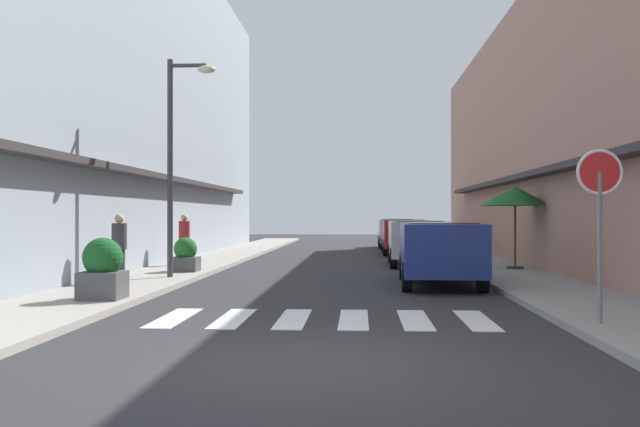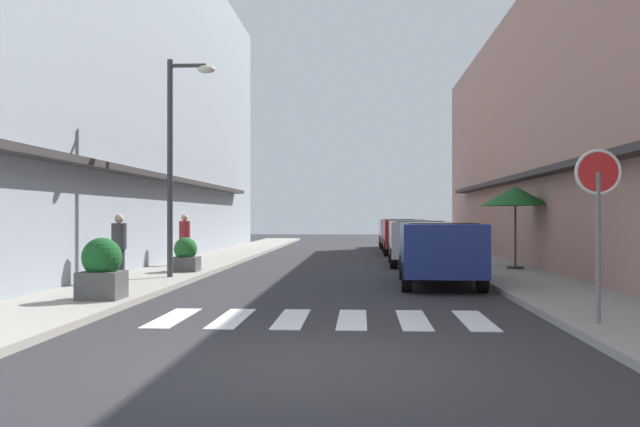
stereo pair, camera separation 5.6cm
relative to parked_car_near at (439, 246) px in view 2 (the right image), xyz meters
The scene contains 18 objects.
ground_plane 6.24m from the parked_car_near, 113.21° to the left, with size 79.93×79.93×0.00m, color #2B2B2D.
sidewalk_left 9.08m from the parked_car_near, 141.11° to the left, with size 2.24×50.86×0.12m, color #9E998E.
sidewalk_right 6.14m from the parked_car_near, 69.09° to the left, with size 2.24×50.86×0.12m, color gray.
building_row_left 13.44m from the parked_car_near, 148.64° to the left, with size 5.50×34.70×11.85m.
building_row_right 9.35m from the parked_car_near, 48.31° to the left, with size 5.50×34.70×8.74m.
crosswalk 6.15m from the parked_car_near, 113.58° to the right, with size 5.20×2.20×0.01m.
parked_car_near is the anchor object (origin of this frame).
parked_car_mid 6.64m from the parked_car_near, 90.00° to the left, with size 1.87×4.10×1.47m.
parked_car_far 13.39m from the parked_car_near, 90.00° to the left, with size 1.83×4.27×1.47m.
parked_car_distant 19.27m from the parked_car_near, 90.00° to the left, with size 1.82×4.09×1.47m.
round_street_sign 6.81m from the parked_car_near, 77.13° to the right, with size 0.65×0.07×2.44m.
street_lamp 6.83m from the parked_car_near, behind, with size 1.19×0.28×5.36m.
cafe_umbrella 4.89m from the parked_car_near, 56.89° to the left, with size 2.01×2.01×2.35m.
planter_corner 7.69m from the parked_car_near, 147.96° to the right, with size 0.74×0.74×1.11m.
planter_midblock 7.02m from the parked_car_near, 159.91° to the left, with size 0.71×0.71×0.92m.
planter_far 10.35m from the parked_car_near, 80.85° to the left, with size 0.88×0.88×1.04m.
pedestrian_walking_near 7.36m from the parked_car_near, behind, with size 0.34×0.34×1.54m.
pedestrian_walking_far 8.78m from the parked_car_near, 145.62° to the left, with size 0.34×0.34×1.55m.
Camera 2 is at (0.62, -7.94, 1.63)m, focal length 40.25 mm.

